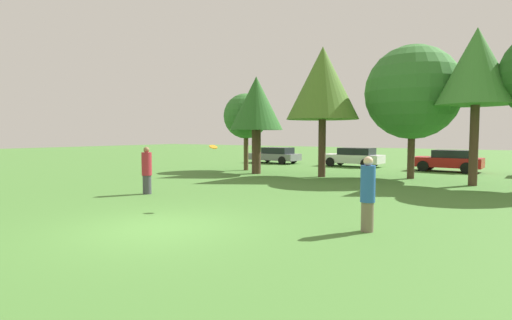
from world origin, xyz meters
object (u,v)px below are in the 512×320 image
Objects in this scene: parked_car_grey at (276,155)px; parked_car_red at (449,160)px; tree_3 at (413,93)px; person_catcher at (368,194)px; frisbee at (213,147)px; tree_2 at (323,84)px; person_thrower at (147,170)px; parked_car_white at (353,157)px; tree_4 at (477,67)px; tree_1 at (256,104)px; tree_0 at (246,116)px.

parked_car_red is (12.32, -0.19, 0.05)m from parked_car_grey.
parked_car_red is (1.02, 5.30, -3.67)m from tree_3.
frisbee is (-4.88, 0.31, 0.99)m from person_catcher.
tree_2 is 4.51m from tree_3.
person_catcher is at bearing 0.00° from person_thrower.
person_thrower is 16.84m from parked_car_white.
frisbee is at bearing -120.22° from tree_4.
frisbee reaches higher than parked_car_grey.
person_catcher reaches higher than parked_car_red.
tree_4 is (1.20, 10.76, 4.28)m from person_catcher.
frisbee is (3.95, -0.82, 0.98)m from person_thrower.
person_catcher is 0.32× the size of tree_1.
tree_4 is 1.63× the size of parked_car_white.
tree_4 reaches higher than frisbee.
tree_3 reaches higher than tree_1.
frisbee is at bearing 99.00° from parked_car_white.
tree_2 is 1.75× the size of parked_car_red.
parked_car_grey is (-4.17, 16.47, -0.25)m from person_thrower.
tree_3 is 3.31m from tree_4.
parked_car_red is (9.03, 7.47, -3.27)m from tree_1.
tree_1 is at bearing 42.36° from parked_car_red.
person_catcher reaches higher than parked_car_grey.
frisbee reaches higher than parked_car_white.
tree_4 is 1.76× the size of parked_car_red.
person_thrower reaches higher than person_catcher.
tree_4 reaches higher than tree_1.
tree_0 is 7.00m from parked_car_grey.
parked_car_white is (-5.09, 5.72, -3.67)m from tree_3.
person_thrower is 14.55m from tree_4.
tree_4 is (10.92, 0.81, 1.20)m from tree_1.
tree_4 is at bearing 2.87° from tree_2.
parked_car_white is at bearing 131.64° from tree_3.
parked_car_red is at bearing 39.59° from tree_1.
parked_car_red is at bearing -80.45° from person_catcher.
tree_0 is 0.70× the size of tree_4.
tree_1 is 9.03m from parked_car_white.
tree_3 is (-1.71, 12.12, 3.47)m from person_catcher.
tree_1 is at bearing -39.48° from tree_0.
tree_3 is (7.12, 10.99, 3.46)m from person_thrower.
tree_2 is 9.67m from parked_car_red.
tree_3 is 13.09m from parked_car_grey.
tree_2 reaches higher than tree_1.
tree_1 is (1.71, -1.41, 0.59)m from tree_0.
person_catcher is 0.44× the size of parked_car_grey.
tree_1 is 0.81× the size of tree_2.
tree_3 is at bearing 15.17° from tree_1.
tree_2 reaches higher than person_thrower.
tree_0 is (-2.60, 10.23, 2.48)m from person_thrower.
tree_0 is (-6.55, 11.05, 1.50)m from frisbee.
parked_car_grey is at bearing 134.85° from tree_2.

